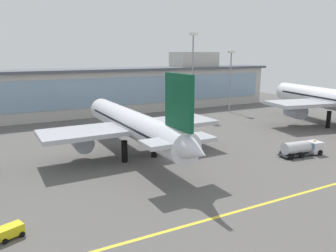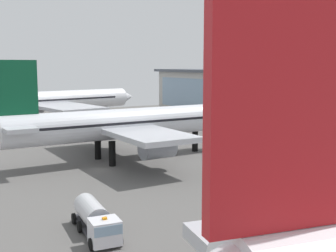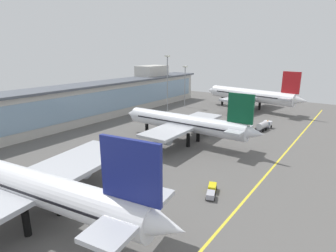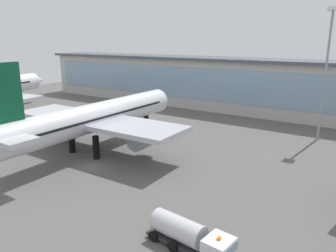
% 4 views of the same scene
% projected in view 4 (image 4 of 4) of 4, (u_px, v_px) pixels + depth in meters
% --- Properties ---
extents(ground_plane, '(183.46, 183.46, 0.00)m').
position_uv_depth(ground_plane, '(92.00, 166.00, 52.01)').
color(ground_plane, '#5B5956').
extents(terminal_building, '(134.04, 14.00, 19.78)m').
position_uv_depth(terminal_building, '(234.00, 83.00, 91.11)').
color(terminal_building, beige).
rests_on(terminal_building, ground).
extents(airliner_near_right, '(34.29, 47.46, 16.67)m').
position_uv_depth(airliner_near_right, '(94.00, 118.00, 57.53)').
color(airliner_near_right, black).
rests_on(airliner_near_right, ground).
extents(fuel_tanker_truck, '(9.25, 3.72, 2.90)m').
position_uv_depth(fuel_tanker_truck, '(192.00, 236.00, 30.84)').
color(fuel_tanker_truck, black).
rests_on(fuel_tanker_truck, ground).
extents(apron_light_mast_west, '(1.80, 1.80, 25.36)m').
position_uv_depth(apron_light_mast_west, '(328.00, 57.00, 61.53)').
color(apron_light_mast_west, gray).
rests_on(apron_light_mast_west, ground).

